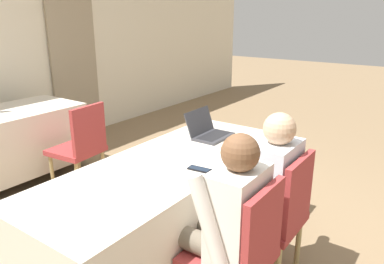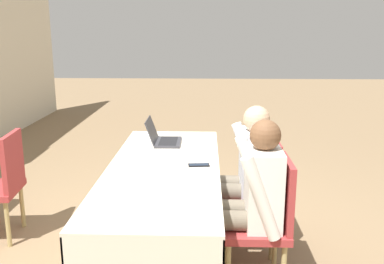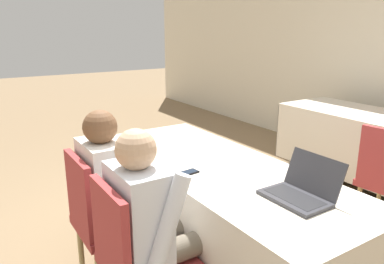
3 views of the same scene
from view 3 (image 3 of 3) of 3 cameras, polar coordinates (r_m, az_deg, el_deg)
conference_table_near at (r=2.47m, az=4.01°, el=-8.98°), size 2.08×0.79×0.76m
conference_table_far at (r=4.22m, az=26.82°, el=-0.19°), size 2.08×0.79×0.76m
laptop at (r=2.01m, az=16.17°, el=-8.61°), size 0.34×0.29×0.21m
cell_phone at (r=2.25m, az=-0.84°, el=-6.27°), size 0.08×0.16×0.01m
paper_beside_laptop at (r=2.19m, az=6.94°, el=-7.21°), size 0.25×0.32×0.00m
paper_centre_table at (r=2.42m, az=3.07°, el=-4.85°), size 0.24×0.32×0.00m
chair_near_left at (r=2.41m, az=-13.58°, el=-12.38°), size 0.44×0.44×0.89m
chair_near_right at (r=2.01m, az=-8.62°, el=-18.19°), size 0.44×0.44×0.89m
person_checkered_shirt at (r=2.37m, az=-11.47°, el=-8.43°), size 0.50×0.52×1.15m
person_white_shirt at (r=1.96m, az=-6.01°, el=-13.50°), size 0.50×0.52×1.15m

